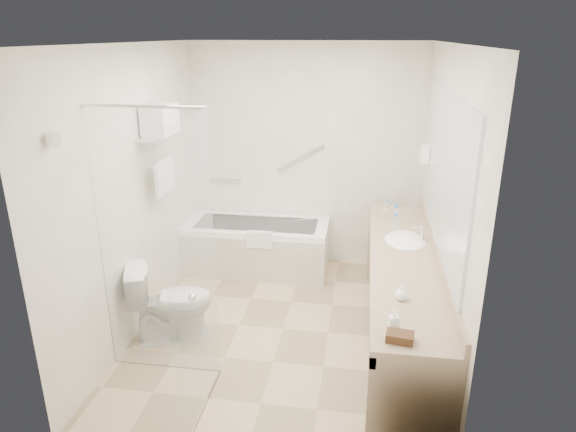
# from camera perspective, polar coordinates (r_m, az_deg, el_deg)

# --- Properties ---
(floor) EXTENTS (3.20, 3.20, 0.00)m
(floor) POSITION_cam_1_polar(r_m,az_deg,el_deg) (4.84, -0.55, -12.42)
(floor) COLOR tan
(floor) RESTS_ON ground
(ceiling) EXTENTS (2.60, 3.20, 0.10)m
(ceiling) POSITION_cam_1_polar(r_m,az_deg,el_deg) (4.10, -0.67, 18.66)
(ceiling) COLOR white
(ceiling) RESTS_ON wall_back
(wall_back) EXTENTS (2.60, 0.10, 2.50)m
(wall_back) POSITION_cam_1_polar(r_m,az_deg,el_deg) (5.84, 1.93, 6.57)
(wall_back) COLOR silver
(wall_back) RESTS_ON ground
(wall_front) EXTENTS (2.60, 0.10, 2.50)m
(wall_front) POSITION_cam_1_polar(r_m,az_deg,el_deg) (2.86, -5.80, -7.98)
(wall_front) COLOR silver
(wall_front) RESTS_ON ground
(wall_left) EXTENTS (0.10, 3.20, 2.50)m
(wall_left) POSITION_cam_1_polar(r_m,az_deg,el_deg) (4.69, -16.50, 2.46)
(wall_left) COLOR silver
(wall_left) RESTS_ON ground
(wall_right) EXTENTS (0.10, 3.20, 2.50)m
(wall_right) POSITION_cam_1_polar(r_m,az_deg,el_deg) (4.31, 16.74, 0.93)
(wall_right) COLOR silver
(wall_right) RESTS_ON ground
(bathtub) EXTENTS (1.60, 0.73, 0.59)m
(bathtub) POSITION_cam_1_polar(r_m,az_deg,el_deg) (5.88, -3.44, -3.36)
(bathtub) COLOR white
(bathtub) RESTS_ON floor
(grab_bar_short) EXTENTS (0.40, 0.03, 0.03)m
(grab_bar_short) POSITION_cam_1_polar(r_m,az_deg,el_deg) (6.06, -7.13, 3.98)
(grab_bar_short) COLOR silver
(grab_bar_short) RESTS_ON wall_back
(grab_bar_long) EXTENTS (0.53, 0.03, 0.33)m
(grab_bar_long) POSITION_cam_1_polar(r_m,az_deg,el_deg) (5.80, 1.39, 6.50)
(grab_bar_long) COLOR silver
(grab_bar_long) RESTS_ON wall_back
(shower_enclosure) EXTENTS (0.96, 0.91, 2.11)m
(shower_enclosure) POSITION_cam_1_polar(r_m,az_deg,el_deg) (3.70, -12.66, -4.87)
(shower_enclosure) COLOR silver
(shower_enclosure) RESTS_ON floor
(towel_shelf) EXTENTS (0.24, 0.55, 0.81)m
(towel_shelf) POSITION_cam_1_polar(r_m,az_deg,el_deg) (4.83, -13.94, 9.35)
(towel_shelf) COLOR silver
(towel_shelf) RESTS_ON wall_left
(vanity_counter) EXTENTS (0.55, 2.70, 0.95)m
(vanity_counter) POSITION_cam_1_polar(r_m,az_deg,el_deg) (4.36, 12.60, -7.11)
(vanity_counter) COLOR tan
(vanity_counter) RESTS_ON floor
(sink) EXTENTS (0.40, 0.52, 0.14)m
(sink) POSITION_cam_1_polar(r_m,az_deg,el_deg) (4.66, 12.86, -2.95)
(sink) COLOR white
(sink) RESTS_ON vanity_counter
(faucet) EXTENTS (0.03, 0.03, 0.14)m
(faucet) POSITION_cam_1_polar(r_m,az_deg,el_deg) (4.63, 14.75, -1.77)
(faucet) COLOR silver
(faucet) RESTS_ON vanity_counter
(mirror) EXTENTS (0.02, 2.00, 1.20)m
(mirror) POSITION_cam_1_polar(r_m,az_deg,el_deg) (4.08, 17.28, 4.26)
(mirror) COLOR silver
(mirror) RESTS_ON wall_right
(hairdryer_unit) EXTENTS (0.08, 0.10, 0.18)m
(hairdryer_unit) POSITION_cam_1_polar(r_m,az_deg,el_deg) (5.25, 14.98, 6.67)
(hairdryer_unit) COLOR white
(hairdryer_unit) RESTS_ON wall_right
(toilet) EXTENTS (0.81, 0.63, 0.70)m
(toilet) POSITION_cam_1_polar(r_m,az_deg,el_deg) (4.66, -12.89, -9.31)
(toilet) COLOR white
(toilet) RESTS_ON floor
(amenity_basket) EXTENTS (0.17, 0.13, 0.05)m
(amenity_basket) POSITION_cam_1_polar(r_m,az_deg,el_deg) (3.19, 12.33, -12.99)
(amenity_basket) COLOR #412B17
(amenity_basket) RESTS_ON vanity_counter
(soap_bottle_a) EXTENTS (0.09, 0.14, 0.06)m
(soap_bottle_a) POSITION_cam_1_polar(r_m,az_deg,el_deg) (3.29, 11.61, -11.70)
(soap_bottle_a) COLOR white
(soap_bottle_a) RESTS_ON vanity_counter
(soap_bottle_b) EXTENTS (0.10, 0.12, 0.08)m
(soap_bottle_b) POSITION_cam_1_polar(r_m,az_deg,el_deg) (3.62, 12.46, -8.48)
(soap_bottle_b) COLOR white
(soap_bottle_b) RESTS_ON vanity_counter
(water_bottle_left) EXTENTS (0.06, 0.06, 0.18)m
(water_bottle_left) POSITION_cam_1_polar(r_m,az_deg,el_deg) (4.77, 11.82, -0.88)
(water_bottle_left) COLOR silver
(water_bottle_left) RESTS_ON vanity_counter
(water_bottle_mid) EXTENTS (0.06, 0.06, 0.20)m
(water_bottle_mid) POSITION_cam_1_polar(r_m,az_deg,el_deg) (4.94, 11.89, -0.02)
(water_bottle_mid) COLOR silver
(water_bottle_mid) RESTS_ON vanity_counter
(water_bottle_right) EXTENTS (0.05, 0.05, 0.17)m
(water_bottle_right) POSITION_cam_1_polar(r_m,az_deg,el_deg) (5.20, 10.85, 0.88)
(water_bottle_right) COLOR silver
(water_bottle_right) RESTS_ON vanity_counter
(drinking_glass_near) EXTENTS (0.07, 0.07, 0.08)m
(drinking_glass_near) POSITION_cam_1_polar(r_m,az_deg,el_deg) (5.26, 11.84, 0.58)
(drinking_glass_near) COLOR silver
(drinking_glass_near) RESTS_ON vanity_counter
(drinking_glass_far) EXTENTS (0.08, 0.08, 0.08)m
(drinking_glass_far) POSITION_cam_1_polar(r_m,az_deg,el_deg) (5.15, 10.70, 0.23)
(drinking_glass_far) COLOR silver
(drinking_glass_far) RESTS_ON vanity_counter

